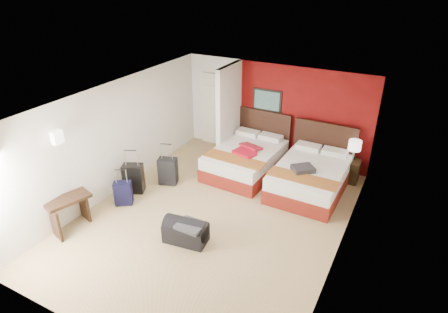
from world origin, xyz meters
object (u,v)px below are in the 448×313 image
Objects in this scene: bed_right at (310,178)px; bed_left at (245,161)px; red_suitcase_open at (248,150)px; suitcase_black at (134,179)px; suitcase_charcoal at (168,172)px; nightstand at (351,171)px; suitcase_navy at (123,194)px; table_lamp at (354,151)px; duffel_bag at (186,232)px; desk at (70,213)px.

bed_left is at bearing 176.89° from bed_right.
red_suitcase_open reaches higher than suitcase_black.
bed_left is at bearing 150.13° from red_suitcase_open.
suitcase_charcoal is at bearing 30.68° from suitcase_black.
bed_right is 3.29m from suitcase_charcoal.
nightstand is 1.05× the size of suitcase_navy.
nightstand is 5.09m from suitcase_black.
bed_left reaches higher than nightstand.
bed_right reaches higher than suitcase_navy.
suitcase_black is at bearing -128.62° from bed_left.
table_lamp reaches higher than nightstand.
nightstand is 0.86× the size of suitcase_charcoal.
nightstand is 0.53m from table_lamp.
suitcase_navy is 0.64× the size of duffel_bag.
red_suitcase_open is at bearing 76.63° from desk.
suitcase_black is at bearing -143.75° from suitcase_charcoal.
desk is at bearing -116.04° from bed_left.
table_lamp is at bearing 20.41° from bed_left.
red_suitcase_open is 1.13× the size of suitcase_charcoal.
bed_right reaches higher than duffel_bag.
bed_left is 3.13× the size of suitcase_black.
table_lamp reaches higher than red_suitcase_open.
red_suitcase_open is 2.50m from nightstand.
suitcase_black is (-4.24, -2.81, 0.06)m from nightstand.
table_lamp is 5.31m from suitcase_navy.
bed_left is 2.53m from nightstand.
bed_right is at bearing 54.55° from duffel_bag.
table_lamp is at bearing 51.42° from duffel_bag.
nightstand reaches higher than duffel_bag.
bed_right is 3.23m from duffel_bag.
nightstand is 0.67× the size of duffel_bag.
bed_left is at bearing -162.62° from table_lamp.
nightstand is 4.34m from suitcase_charcoal.
suitcase_charcoal is 1.22m from suitcase_navy.
suitcase_black is 0.82m from suitcase_charcoal.
red_suitcase_open is 0.85× the size of desk.
bed_right is at bearing 3.64° from suitcase_charcoal.
duffel_bag is (1.99, -0.92, -0.13)m from suitcase_black.
suitcase_navy is at bearing -143.13° from bed_right.
duffel_bag is (1.52, -1.59, -0.11)m from suitcase_charcoal.
bed_right is 4.00m from suitcase_black.
suitcase_charcoal reaches higher than bed_left.
desk is at bearing -125.53° from suitcase_charcoal.
red_suitcase_open is at bearing -161.08° from nightstand.
bed_left is 0.38m from red_suitcase_open.
desk reaches higher than bed_right.
table_lamp reaches higher than bed_right.
desk is (-0.22, -1.63, 0.01)m from suitcase_black.
red_suitcase_open reaches higher than duffel_bag.
nightstand is 0.81× the size of suitcase_black.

